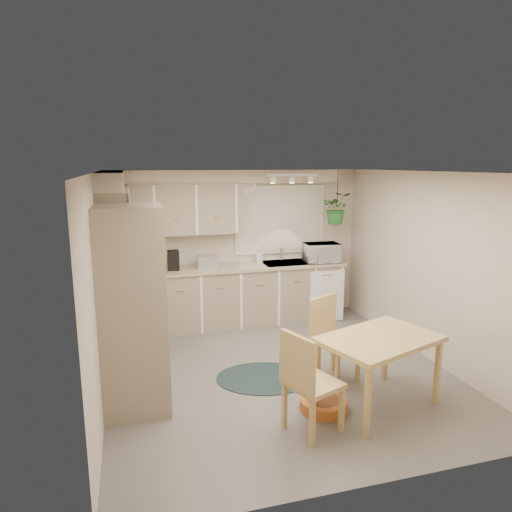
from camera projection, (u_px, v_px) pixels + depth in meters
name	position (u px, v px, depth m)	size (l,w,h in m)	color
floor	(279.00, 372.00, 5.56)	(4.20, 4.20, 0.00)	#615B55
ceiling	(281.00, 172.00, 5.08)	(4.20, 4.20, 0.00)	white
wall_back	(238.00, 246.00, 7.30)	(4.00, 0.04, 2.40)	#C0B29F
wall_front	(371.00, 344.00, 3.34)	(4.00, 0.04, 2.40)	#C0B29F
wall_left	(100.00, 289.00, 4.79)	(0.04, 4.20, 2.40)	#C0B29F
wall_right	(427.00, 266.00, 5.85)	(0.04, 4.20, 2.40)	#C0B29F
base_cab_left	(132.00, 326.00, 5.85)	(0.60, 1.85, 0.90)	gray
base_cab_back	(230.00, 297.00, 7.12)	(3.60, 0.60, 0.90)	gray
counter_left	(131.00, 290.00, 5.76)	(0.64, 1.89, 0.04)	tan
counter_back	(230.00, 268.00, 7.01)	(3.64, 0.64, 0.04)	tan
oven_stack	(133.00, 311.00, 4.56)	(0.65, 0.65, 2.10)	gray
wall_oven_face	(165.00, 308.00, 4.64)	(0.02, 0.56, 0.58)	silver
upper_cab_left	(115.00, 218.00, 5.66)	(0.35, 2.00, 0.75)	gray
upper_cab_back	(175.00, 209.00, 6.75)	(2.00, 0.35, 0.75)	gray
soffit_left	(111.00, 180.00, 5.56)	(0.30, 2.00, 0.20)	#C0B29F
soffit_back	(227.00, 177.00, 6.89)	(3.60, 0.30, 0.20)	#C0B29F
cooktop	(132.00, 302.00, 5.21)	(0.52, 0.58, 0.02)	silver
range_hood	(128.00, 263.00, 5.12)	(0.40, 0.60, 0.14)	silver
window_blinds	(280.00, 220.00, 7.38)	(1.40, 0.02, 1.00)	beige
window_frame	(280.00, 220.00, 7.39)	(1.50, 0.02, 1.10)	silver
sink	(285.00, 265.00, 7.27)	(0.70, 0.48, 0.10)	#9B9EA2
dishwasher_front	(327.00, 296.00, 7.23)	(0.58, 0.01, 0.83)	silver
track_light_bar	(292.00, 175.00, 6.74)	(0.80, 0.04, 0.04)	silver
wall_clock	(247.00, 184.00, 7.12)	(0.30, 0.30, 0.03)	#EDB953
dining_table	(378.00, 371.00, 4.74)	(1.20, 0.80, 0.75)	tan
chair_left	(314.00, 381.00, 4.27)	(0.47, 0.47, 1.00)	tan
chair_back	(336.00, 340.00, 5.27)	(0.45, 0.45, 0.97)	tan
braided_rug	(264.00, 378.00, 5.40)	(1.14, 0.86, 0.01)	black
pet_bed	(323.00, 404.00, 4.70)	(0.49, 0.49, 0.11)	#C66227
microwave	(322.00, 251.00, 7.28)	(0.55, 0.31, 0.37)	silver
soap_bottle	(259.00, 259.00, 7.28)	(0.10, 0.21, 0.10)	silver
hanging_plant	(337.00, 211.00, 7.22)	(0.46, 0.51, 0.39)	#276227
coffee_maker	(173.00, 260.00, 6.76)	(0.16, 0.20, 0.29)	black
toaster	(207.00, 261.00, 6.93)	(0.30, 0.17, 0.18)	#9B9EA2
knife_block	(212.00, 260.00, 6.98)	(0.09, 0.09, 0.20)	tan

